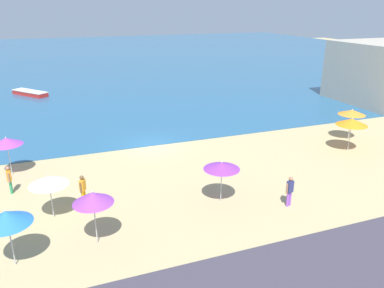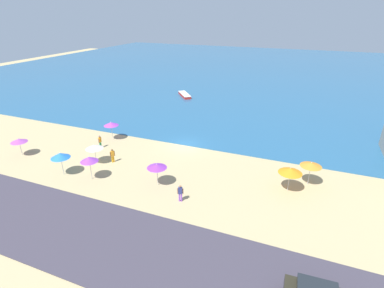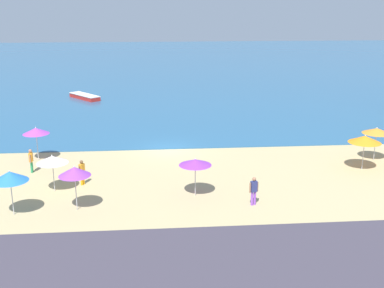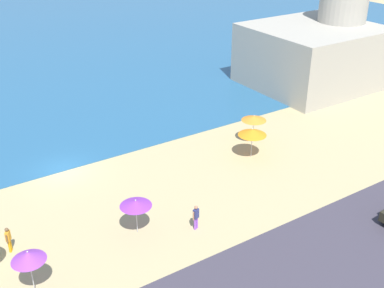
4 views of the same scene
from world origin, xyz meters
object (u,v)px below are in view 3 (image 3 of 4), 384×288
(beach_umbrella_2, at_px, (52,159))
(bather_1, at_px, (254,189))
(beach_umbrella_3, at_px, (365,139))
(bather_2, at_px, (31,160))
(beach_umbrella_0, at_px, (377,131))
(skiff_nearshore, at_px, (84,96))
(beach_umbrella_4, at_px, (36,131))
(beach_umbrella_7, at_px, (10,176))
(beach_umbrella_5, at_px, (74,171))
(bather_0, at_px, (82,171))
(beach_umbrella_1, at_px, (195,162))

(beach_umbrella_2, relative_size, bather_1, 1.38)
(beach_umbrella_3, bearing_deg, bather_2, 176.67)
(beach_umbrella_0, bearing_deg, bather_1, -145.20)
(bather_2, xyz_separation_m, skiff_nearshore, (0.19, 26.19, -0.60))
(beach_umbrella_3, relative_size, bather_1, 1.47)
(beach_umbrella_2, relative_size, beach_umbrella_4, 0.93)
(beach_umbrella_0, bearing_deg, skiff_nearshore, 133.49)
(beach_umbrella_4, xyz_separation_m, bather_2, (0.17, -2.76, -1.29))
(beach_umbrella_4, xyz_separation_m, beach_umbrella_7, (0.78, -9.69, 0.02))
(bather_2, bearing_deg, skiff_nearshore, 89.58)
(beach_umbrella_2, height_order, beach_umbrella_5, beach_umbrella_5)
(beach_umbrella_0, distance_m, bather_2, 24.52)
(beach_umbrella_4, height_order, skiff_nearshore, beach_umbrella_4)
(beach_umbrella_4, bearing_deg, bather_1, -33.96)
(beach_umbrella_3, bearing_deg, bather_0, -176.00)
(bather_1, bearing_deg, skiff_nearshore, 112.65)
(beach_umbrella_2, xyz_separation_m, bather_0, (1.59, 0.92, -1.12))
(beach_umbrella_3, distance_m, beach_umbrella_4, 23.28)
(beach_umbrella_2, distance_m, bather_1, 12.22)
(beach_umbrella_5, height_order, skiff_nearshore, beach_umbrella_5)
(beach_umbrella_3, xyz_separation_m, skiff_nearshore, (-22.55, 27.52, -1.86))
(beach_umbrella_4, distance_m, bather_0, 6.82)
(skiff_nearshore, bearing_deg, beach_umbrella_3, -50.66)
(bather_0, relative_size, bather_2, 0.99)
(beach_umbrella_0, xyz_separation_m, beach_umbrella_3, (-1.73, -1.92, -0.05))
(beach_umbrella_0, relative_size, beach_umbrella_4, 1.00)
(skiff_nearshore, bearing_deg, beach_umbrella_1, -71.35)
(bather_0, distance_m, bather_1, 10.96)
(beach_umbrella_3, distance_m, bather_0, 19.07)
(beach_umbrella_0, height_order, bather_1, beach_umbrella_0)
(beach_umbrella_5, xyz_separation_m, bather_2, (-3.96, 6.57, -1.36))
(beach_umbrella_0, bearing_deg, beach_umbrella_1, -157.62)
(beach_umbrella_7, bearing_deg, beach_umbrella_0, 17.48)
(beach_umbrella_1, distance_m, bather_1, 3.79)
(beach_umbrella_1, xyz_separation_m, beach_umbrella_3, (12.00, 3.74, 0.07))
(beach_umbrella_5, bearing_deg, beach_umbrella_3, 15.61)
(beach_umbrella_0, distance_m, beach_umbrella_1, 14.86)
(beach_umbrella_7, xyz_separation_m, bather_1, (13.33, 0.19, -1.28))
(beach_umbrella_5, relative_size, bather_1, 1.54)
(bather_1, bearing_deg, beach_umbrella_4, 146.04)
(beach_umbrella_5, bearing_deg, bather_0, 92.94)
(beach_umbrella_1, bearing_deg, beach_umbrella_5, -167.44)
(beach_umbrella_4, bearing_deg, bather_0, -54.00)
(beach_umbrella_2, height_order, bather_2, beach_umbrella_2)
(beach_umbrella_5, relative_size, bather_2, 1.58)
(beach_umbrella_1, bearing_deg, bather_2, 154.76)
(skiff_nearshore, bearing_deg, bather_1, -67.35)
(bather_1, bearing_deg, bather_2, 154.19)
(bather_0, height_order, bather_1, bather_1)
(beach_umbrella_1, bearing_deg, bather_0, 160.94)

